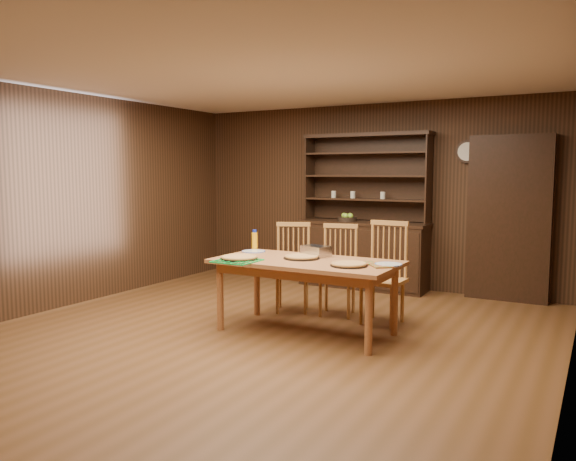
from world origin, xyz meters
The scene contains 20 objects.
floor centered at (0.00, 0.00, 0.00)m, with size 6.00×6.00×0.00m, color brown.
room_shell centered at (0.00, 0.00, 1.58)m, with size 6.00×6.00×6.00m.
china_hutch centered at (0.00, 2.75, 0.60)m, with size 1.84×0.52×2.17m.
doorway centered at (1.90, 2.90, 1.05)m, with size 1.00×0.18×2.10m, color black.
wall_clock centered at (1.35, 2.96, 1.90)m, with size 0.30×0.05×0.30m.
dining_table centered at (0.34, 0.34, 0.67)m, with size 1.86×0.93×0.75m.
chair_left centered at (-0.25, 1.13, 0.55)m, with size 0.56×0.55×1.04m.
chair_center centered at (0.31, 1.23, 0.55)m, with size 0.50×0.49×1.04m.
chair_right centered at (0.90, 1.14, 0.59)m, with size 0.47×0.45×1.11m.
pizza_left centered at (-0.28, 0.06, 0.77)m, with size 0.39×0.39×0.04m.
pizza_right centered at (0.86, 0.22, 0.77)m, with size 0.36×0.36×0.04m.
pizza_center centered at (0.26, 0.41, 0.77)m, with size 0.37×0.37×0.04m.
cooling_rack centered at (-0.22, -0.06, 0.76)m, with size 0.39×0.39×0.02m, color green, non-canonical shape.
plate_left centered at (-0.43, 0.56, 0.76)m, with size 0.26×0.26×0.02m.
plate_right centered at (1.17, 0.45, 0.76)m, with size 0.26×0.26×0.02m.
foil_dish centered at (0.31, 0.63, 0.81)m, with size 0.28×0.20×0.11m, color silver.
juice_bottle centered at (-0.50, 0.70, 0.86)m, with size 0.07×0.07×0.23m.
pot_holder_a centered at (1.15, 0.33, 0.76)m, with size 0.18×0.18×0.01m, color red.
pot_holder_b centered at (0.96, 0.43, 0.76)m, with size 0.18×0.18×0.01m, color red.
fruit_bowl centered at (-0.22, 2.69, 0.98)m, with size 0.27×0.27×0.12m.
Camera 1 is at (2.94, -4.63, 1.64)m, focal length 35.00 mm.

